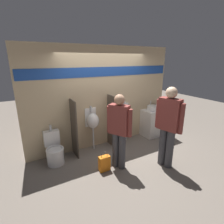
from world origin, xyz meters
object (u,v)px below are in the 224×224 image
sink_basin (154,108)px  person_with_lanyard (119,129)px  toilet (54,151)px  urinal_far (126,115)px  urinal_near_counter (93,121)px  person_in_vest (168,124)px  shopping_bag (104,163)px  cell_phone (152,111)px

sink_basin → person_with_lanyard: (-1.89, -0.99, 0.03)m
toilet → person_with_lanyard: size_ratio=0.52×
urinal_far → person_with_lanyard: 1.39m
sink_basin → urinal_near_counter: bearing=178.3°
urinal_near_counter → person_in_vest: 1.90m
urinal_near_counter → shopping_bag: 1.21m
toilet → sink_basin: bearing=1.7°
cell_phone → person_with_lanyard: size_ratio=0.08×
urinal_near_counter → urinal_far: 1.06m
sink_basin → urinal_far: urinal_far is taller
toilet → person_with_lanyard: (1.22, -0.90, 0.63)m
urinal_far → cell_phone: bearing=-15.3°
toilet → person_in_vest: 2.67m
urinal_near_counter → toilet: size_ratio=1.35×
cell_phone → shopping_bag: size_ratio=0.30×
toilet → person_in_vest: (2.18, -1.37, 0.71)m
cell_phone → urinal_near_counter: size_ratio=0.12×
person_in_vest → shopping_bag: 1.63m
person_with_lanyard → shopping_bag: (-0.35, 0.03, -0.75)m
sink_basin → urinal_far: bearing=176.5°
shopping_bag → person_with_lanyard: bearing=-5.6°
sink_basin → person_in_vest: bearing=-122.5°
urinal_far → toilet: size_ratio=1.35×
cell_phone → urinal_far: urinal_far is taller
urinal_near_counter → person_in_vest: (1.12, -1.52, 0.20)m
person_with_lanyard → shopping_bag: bearing=54.1°
sink_basin → urinal_far: (-0.99, 0.06, -0.09)m
cell_phone → toilet: (-2.91, 0.06, -0.55)m
toilet → urinal_near_counter: bearing=8.3°
cell_phone → person_in_vest: size_ratio=0.08×
sink_basin → person_in_vest: (-0.93, -1.46, 0.11)m
sink_basin → toilet: sink_basin is taller
urinal_near_counter → person_with_lanyard: (0.16, -1.05, 0.12)m
person_in_vest → person_with_lanyard: 1.07m
cell_phone → person_with_lanyard: bearing=-153.8°
urinal_far → person_in_vest: size_ratio=0.65×
sink_basin → urinal_far: size_ratio=0.36×
cell_phone → person_in_vest: person_in_vest is taller
urinal_near_counter → sink_basin: bearing=-1.7°
person_with_lanyard → shopping_bag: person_with_lanyard is taller
person_in_vest → person_with_lanyard: bearing=48.3°
urinal_far → person_in_vest: 1.54m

